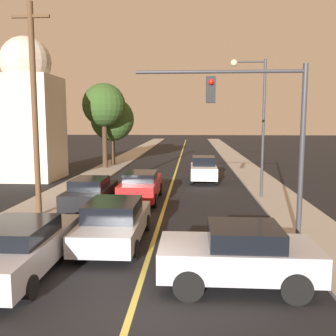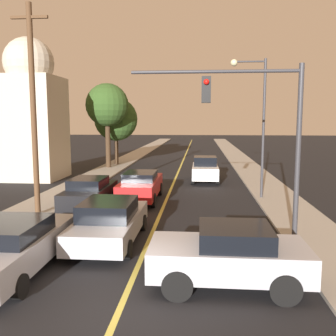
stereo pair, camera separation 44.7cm
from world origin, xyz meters
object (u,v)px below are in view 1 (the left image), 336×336
object	(u,v)px
car_near_lane_front	(114,221)
car_outer_lane_front	(20,247)
domed_building_left	(28,112)
utility_pole_left	(35,108)
car_near_lane_second	(141,185)
car_crossing_right	(239,254)
tree_left_far	(104,105)
traffic_signal_mast	(261,119)
streetlamp_right	(256,110)
car_outer_lane_second	(91,194)
tree_left_near	(112,119)
car_far_oncoming	(204,169)

from	to	relation	value
car_near_lane_front	car_outer_lane_front	size ratio (longest dim) A/B	0.98
domed_building_left	utility_pole_left	bearing A→B (deg)	-64.68
car_near_lane_second	car_crossing_right	world-z (taller)	car_crossing_right
car_near_lane_second	car_crossing_right	distance (m)	10.74
car_crossing_right	tree_left_far	size ratio (longest dim) A/B	0.55
tree_left_far	domed_building_left	bearing A→B (deg)	-123.50
car_near_lane_front	car_near_lane_second	world-z (taller)	car_near_lane_second
traffic_signal_mast	streetlamp_right	world-z (taller)	streetlamp_right
car_near_lane_front	domed_building_left	world-z (taller)	domed_building_left
car_near_lane_second	car_outer_lane_second	xyz separation A→B (m)	(-2.10, -2.28, -0.01)
car_near_lane_second	car_outer_lane_front	world-z (taller)	car_near_lane_second
utility_pole_left	tree_left_near	size ratio (longest dim) A/B	1.44
car_outer_lane_front	car_near_lane_second	bearing A→B (deg)	77.74
car_far_oncoming	tree_left_near	world-z (taller)	tree_left_near
car_far_oncoming	traffic_signal_mast	xyz separation A→B (m)	(1.59, -12.55, 3.42)
tree_left_near	tree_left_far	world-z (taller)	tree_left_far
car_near_lane_second	car_outer_lane_front	size ratio (longest dim) A/B	0.98
car_near_lane_front	car_crossing_right	size ratio (longest dim) A/B	1.23
car_crossing_right	streetlamp_right	bearing A→B (deg)	-11.03
car_near_lane_front	tree_left_near	world-z (taller)	tree_left_near
streetlamp_right	domed_building_left	distance (m)	16.16
streetlamp_right	car_outer_lane_front	bearing A→B (deg)	-127.54
car_near_lane_second	car_outer_lane_second	size ratio (longest dim) A/B	1.13
traffic_signal_mast	tree_left_far	distance (m)	21.57
car_outer_lane_front	car_outer_lane_second	xyz separation A→B (m)	(-0.00, 7.36, 0.04)
car_near_lane_second	traffic_signal_mast	distance (m)	8.65
car_far_oncoming	tree_left_near	distance (m)	12.77
car_outer_lane_second	streetlamp_right	bearing A→B (deg)	21.53
car_near_lane_front	car_near_lane_second	distance (m)	6.89
utility_pole_left	domed_building_left	xyz separation A→B (m)	(-4.99, 10.54, 0.05)
car_outer_lane_front	streetlamp_right	world-z (taller)	streetlamp_right
car_near_lane_front	streetlamp_right	distance (m)	10.65
car_outer_lane_front	car_crossing_right	size ratio (longest dim) A/B	1.25
car_near_lane_front	traffic_signal_mast	xyz separation A→B (m)	(5.07, 0.80, 3.53)
tree_left_far	domed_building_left	distance (m)	7.37
car_crossing_right	tree_left_near	world-z (taller)	tree_left_near
traffic_signal_mast	tree_left_near	bearing A→B (deg)	114.51
car_outer_lane_second	tree_left_near	xyz separation A→B (m)	(-2.71, 17.83, 3.51)
utility_pole_left	tree_left_near	distance (m)	19.26
car_near_lane_front	car_far_oncoming	size ratio (longest dim) A/B	1.24
utility_pole_left	car_outer_lane_front	bearing A→B (deg)	-71.99
car_near_lane_second	traffic_signal_mast	bearing A→B (deg)	-50.25
traffic_signal_mast	tree_left_far	world-z (taller)	tree_left_far
tree_left_near	domed_building_left	bearing A→B (deg)	-115.83
car_near_lane_front	car_outer_lane_second	size ratio (longest dim) A/B	1.12
traffic_signal_mast	utility_pole_left	bearing A→B (deg)	165.23
car_far_oncoming	streetlamp_right	xyz separation A→B (m)	(2.54, -5.54, 3.92)
streetlamp_right	tree_left_near	distance (m)	18.20
tree_left_near	utility_pole_left	bearing A→B (deg)	-87.70
car_far_oncoming	domed_building_left	world-z (taller)	domed_building_left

